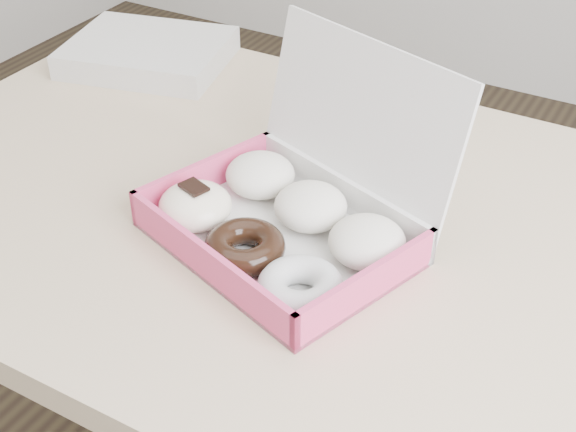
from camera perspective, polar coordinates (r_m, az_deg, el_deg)
The scene contains 3 objects.
table at distance 1.13m, azimuth -0.64°, elevation -2.27°, with size 1.20×0.80×0.75m.
donut_box at distance 1.00m, azimuth 0.01°, elevation 0.18°, with size 0.38×0.36×0.23m.
newspapers at distance 1.47m, azimuth -9.93°, elevation 11.37°, with size 0.27×0.22×0.04m, color white.
Camera 1 is at (0.45, -0.77, 1.37)m, focal length 50.00 mm.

